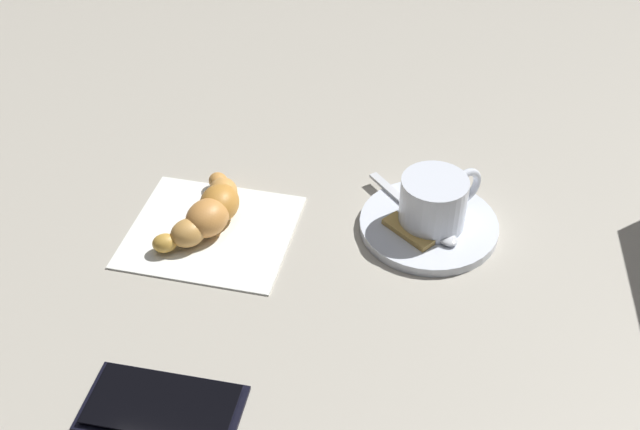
{
  "coord_description": "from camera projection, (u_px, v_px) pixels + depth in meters",
  "views": [
    {
      "loc": [
        0.15,
        -0.59,
        0.55
      ],
      "look_at": [
        -0.0,
        0.02,
        0.02
      ],
      "focal_mm": 45.27,
      "sensor_mm": 36.0,
      "label": 1
    }
  ],
  "objects": [
    {
      "name": "ground_plane",
      "position": [
        320.0,
        243.0,
        0.82
      ],
      "size": [
        1.8,
        1.8,
        0.0
      ],
      "primitive_type": "plane",
      "color": "#ABA597"
    },
    {
      "name": "teaspoon",
      "position": [
        425.0,
        220.0,
        0.83
      ],
      "size": [
        0.11,
        0.11,
        0.01
      ],
      "color": "silver",
      "rests_on": "saucer"
    },
    {
      "name": "sugar_packet",
      "position": [
        409.0,
        231.0,
        0.82
      ],
      "size": [
        0.06,
        0.05,
        0.01
      ],
      "primitive_type": "cube",
      "rotation": [
        0.0,
        0.0,
        11.96
      ],
      "color": "tan",
      "rests_on": "saucer"
    },
    {
      "name": "saucer",
      "position": [
        429.0,
        226.0,
        0.84
      ],
      "size": [
        0.14,
        0.14,
        0.01
      ],
      "primitive_type": "cylinder",
      "color": "silver",
      "rests_on": "ground"
    },
    {
      "name": "cell_phone",
      "position": [
        162.0,
        406.0,
        0.66
      ],
      "size": [
        0.13,
        0.08,
        0.01
      ],
      "color": "black",
      "rests_on": "ground"
    },
    {
      "name": "napkin",
      "position": [
        211.0,
        231.0,
        0.83
      ],
      "size": [
        0.17,
        0.16,
        0.0
      ],
      "primitive_type": "cube",
      "rotation": [
        0.0,
        0.0,
        0.03
      ],
      "color": "white",
      "rests_on": "ground"
    },
    {
      "name": "croissant",
      "position": [
        210.0,
        211.0,
        0.83
      ],
      "size": [
        0.08,
        0.14,
        0.04
      ],
      "color": "gold",
      "rests_on": "napkin"
    },
    {
      "name": "espresso_cup",
      "position": [
        435.0,
        201.0,
        0.81
      ],
      "size": [
        0.08,
        0.08,
        0.05
      ],
      "color": "silver",
      "rests_on": "saucer"
    }
  ]
}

